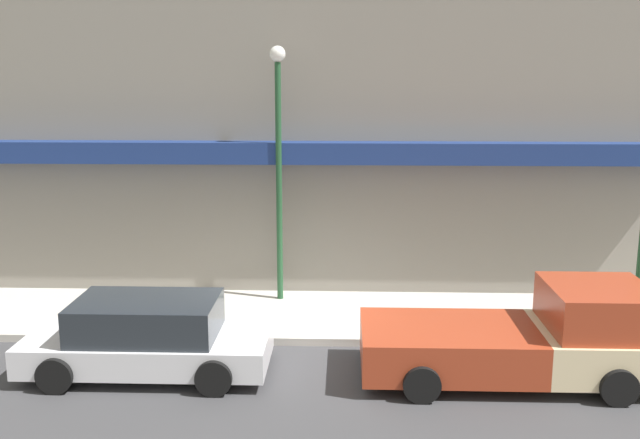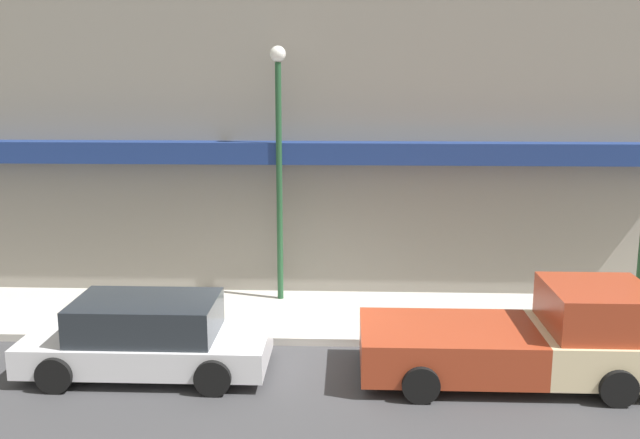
{
  "view_description": "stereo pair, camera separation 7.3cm",
  "coord_description": "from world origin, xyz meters",
  "px_view_note": "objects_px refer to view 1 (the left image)",
  "views": [
    {
      "loc": [
        1.29,
        -13.6,
        5.41
      ],
      "look_at": [
        0.75,
        1.29,
        2.36
      ],
      "focal_mm": 40.0,
      "sensor_mm": 36.0,
      "label": 1
    },
    {
      "loc": [
        1.36,
        -13.59,
        5.41
      ],
      "look_at": [
        0.75,
        1.29,
        2.36
      ],
      "focal_mm": 40.0,
      "sensor_mm": 36.0,
      "label": 2
    }
  ],
  "objects_px": {
    "street_lamp": "(279,146)",
    "pickup_truck": "(528,338)",
    "parked_car": "(148,337)",
    "fire_hydrant": "(197,309)"
  },
  "relations": [
    {
      "from": "pickup_truck",
      "to": "fire_hydrant",
      "type": "height_order",
      "value": "pickup_truck"
    },
    {
      "from": "street_lamp",
      "to": "pickup_truck",
      "type": "bearing_deg",
      "value": -39.72
    },
    {
      "from": "parked_car",
      "to": "fire_hydrant",
      "type": "height_order",
      "value": "parked_car"
    },
    {
      "from": "pickup_truck",
      "to": "fire_hydrant",
      "type": "xyz_separation_m",
      "value": [
        -6.47,
        2.26,
        -0.29
      ]
    },
    {
      "from": "parked_car",
      "to": "street_lamp",
      "type": "xyz_separation_m",
      "value": [
        2.07,
        4.02,
        3.12
      ]
    },
    {
      "from": "parked_car",
      "to": "fire_hydrant",
      "type": "bearing_deg",
      "value": 81.14
    },
    {
      "from": "pickup_truck",
      "to": "parked_car",
      "type": "distance_m",
      "value": 6.9
    },
    {
      "from": "parked_car",
      "to": "fire_hydrant",
      "type": "distance_m",
      "value": 2.31
    },
    {
      "from": "fire_hydrant",
      "to": "street_lamp",
      "type": "bearing_deg",
      "value": 46.94
    },
    {
      "from": "pickup_truck",
      "to": "parked_car",
      "type": "xyz_separation_m",
      "value": [
        -6.9,
        -0.0,
        -0.08
      ]
    }
  ]
}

